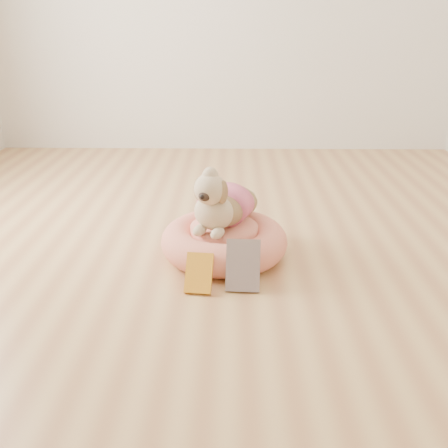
{
  "coord_description": "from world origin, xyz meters",
  "views": [
    {
      "loc": [
        0.08,
        -2.21,
        1.08
      ],
      "look_at": [
        0.04,
        -0.02,
        0.19
      ],
      "focal_mm": 40.0,
      "sensor_mm": 36.0,
      "label": 1
    }
  ],
  "objects_px": {
    "book_yellow": "(199,273)",
    "book_white": "(243,265)",
    "pet_bed": "(224,241)",
    "dog": "(221,193)"
  },
  "relations": [
    {
      "from": "pet_bed",
      "to": "book_yellow",
      "type": "bearing_deg",
      "value": -106.81
    },
    {
      "from": "pet_bed",
      "to": "book_yellow",
      "type": "relative_size",
      "value": 3.53
    },
    {
      "from": "dog",
      "to": "book_white",
      "type": "relative_size",
      "value": 1.99
    },
    {
      "from": "pet_bed",
      "to": "book_white",
      "type": "height_order",
      "value": "book_white"
    },
    {
      "from": "dog",
      "to": "book_white",
      "type": "xyz_separation_m",
      "value": [
        0.1,
        -0.32,
        -0.22
      ]
    },
    {
      "from": "pet_bed",
      "to": "dog",
      "type": "distance_m",
      "value": 0.25
    },
    {
      "from": "pet_bed",
      "to": "book_white",
      "type": "bearing_deg",
      "value": -74.85
    },
    {
      "from": "dog",
      "to": "book_yellow",
      "type": "xyz_separation_m",
      "value": [
        -0.09,
        -0.34,
        -0.25
      ]
    },
    {
      "from": "book_yellow",
      "to": "book_white",
      "type": "distance_m",
      "value": 0.19
    },
    {
      "from": "pet_bed",
      "to": "dog",
      "type": "height_order",
      "value": "dog"
    }
  ]
}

